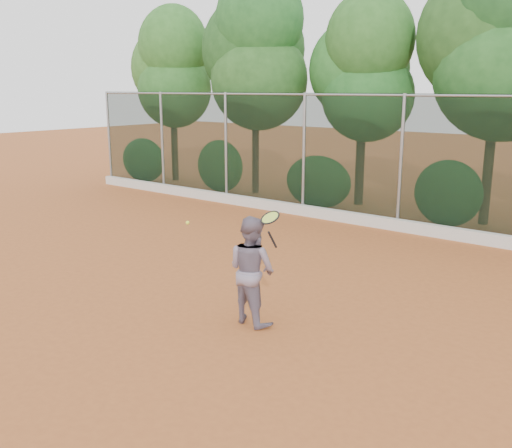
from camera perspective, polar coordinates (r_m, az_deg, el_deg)
The scene contains 7 objects.
ground at distance 9.86m, azimuth -3.65°, elevation -8.15°, with size 80.00×80.00×0.00m, color #A25426.
concrete_curb at distance 15.34m, azimuth 13.66°, elevation -0.04°, with size 24.00×0.20×0.30m, color beige.
tennis_player at distance 8.92m, azimuth -0.42°, elevation -4.62°, with size 0.84×0.65×1.72m, color slate.
chainlink_fence at distance 15.20m, azimuth 14.30°, elevation 6.36°, with size 24.09×0.09×3.50m.
foliage_backdrop at distance 17.15m, azimuth 15.94°, elevation 15.54°, with size 23.70×3.63×7.55m.
tennis_racket at distance 8.40m, azimuth 1.45°, elevation 0.39°, with size 0.35×0.32×0.58m.
tennis_ball_in_flight at distance 9.22m, azimuth -6.85°, elevation 0.13°, with size 0.06×0.06×0.06m.
Camera 1 is at (6.18, -6.78, 3.62)m, focal length 40.00 mm.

